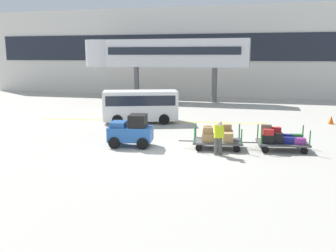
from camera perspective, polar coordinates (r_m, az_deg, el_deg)
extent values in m
plane|color=#B2ADA0|center=(16.33, -0.74, -4.79)|extent=(120.00, 120.00, 0.00)
cube|color=yellow|center=(25.23, -2.62, 0.75)|extent=(15.19, 2.19, 0.01)
cube|color=beige|center=(41.39, 8.92, 11.11)|extent=(55.92, 2.40, 9.47)
cube|color=#1E232D|center=(40.15, 8.75, 11.81)|extent=(53.13, 0.12, 2.80)
cube|color=silver|center=(36.18, 1.01, 11.07)|extent=(14.04, 2.20, 2.60)
cylinder|color=silver|center=(38.68, -10.24, 10.88)|extent=(3.00, 3.00, 2.60)
cube|color=#1E232D|center=(35.08, 0.57, 11.41)|extent=(12.64, 0.08, 0.70)
cylinder|color=#59595B|center=(37.37, -4.81, 6.51)|extent=(0.50, 0.50, 3.28)
cylinder|color=#59595B|center=(35.58, 7.09, 6.25)|extent=(0.50, 0.50, 3.28)
cube|color=#2659A5|center=(18.20, -5.74, -1.18)|extent=(2.24, 1.39, 0.70)
cube|color=black|center=(18.01, -4.64, 0.81)|extent=(0.93, 1.09, 0.60)
cube|color=#225095|center=(18.24, -7.55, 0.31)|extent=(0.83, 1.03, 0.24)
cylinder|color=black|center=(18.92, -7.42, -1.84)|extent=(0.58, 0.26, 0.56)
cylinder|color=black|center=(17.94, -8.20, -2.56)|extent=(0.58, 0.26, 0.56)
cylinder|color=black|center=(18.65, -3.34, -1.96)|extent=(0.58, 0.26, 0.56)
cylinder|color=black|center=(17.65, -3.90, -2.70)|extent=(0.58, 0.26, 0.56)
cube|color=#4C4C4F|center=(17.87, 7.57, -2.33)|extent=(2.48, 1.71, 0.08)
cylinder|color=#237033|center=(18.43, 4.27, -0.63)|extent=(0.06, 0.06, 0.70)
cylinder|color=#237033|center=(17.17, 4.12, -1.47)|extent=(0.06, 0.06, 0.70)
cylinder|color=#237033|center=(18.48, 10.84, -0.76)|extent=(0.06, 0.06, 0.70)
cylinder|color=#237033|center=(17.22, 11.17, -1.61)|extent=(0.06, 0.06, 0.70)
cylinder|color=black|center=(18.50, 4.85, -2.46)|extent=(0.33, 0.14, 0.32)
cylinder|color=black|center=(17.34, 4.74, -3.36)|extent=(0.33, 0.14, 0.32)
cylinder|color=black|center=(18.54, 10.19, -2.57)|extent=(0.33, 0.14, 0.32)
cylinder|color=black|center=(17.39, 10.44, -3.46)|extent=(0.33, 0.14, 0.32)
cylinder|color=#333333|center=(17.90, 2.76, -2.29)|extent=(0.70, 0.15, 0.05)
cube|color=#A87F4C|center=(18.11, 6.07, -1.34)|extent=(0.58, 0.51, 0.40)
cube|color=#9E7A4C|center=(17.48, 6.11, -1.80)|extent=(0.59, 0.48, 0.39)
cube|color=olive|center=(18.14, 9.05, -1.32)|extent=(0.55, 0.46, 0.45)
cube|color=tan|center=(17.56, 9.13, -1.75)|extent=(0.54, 0.52, 0.44)
cube|color=#9E7A4C|center=(18.05, 6.10, -0.34)|extent=(0.43, 0.36, 0.24)
cube|color=olive|center=(17.41, 6.13, -0.70)|extent=(0.46, 0.31, 0.29)
cube|color=olive|center=(18.07, 9.08, -0.20)|extent=(0.41, 0.32, 0.27)
cube|color=#4C4C4F|center=(18.20, 17.07, -2.48)|extent=(2.48, 1.71, 0.08)
cylinder|color=#237033|center=(18.57, 13.56, -0.81)|extent=(0.06, 0.06, 0.70)
cylinder|color=#237033|center=(17.32, 14.09, -1.66)|extent=(0.06, 0.06, 0.70)
cylinder|color=#237033|center=(18.96, 19.92, -0.93)|extent=(0.06, 0.06, 0.70)
cylinder|color=#237033|center=(17.74, 20.87, -1.76)|extent=(0.06, 0.06, 0.70)
cylinder|color=black|center=(18.67, 14.10, -2.63)|extent=(0.33, 0.14, 0.32)
cylinder|color=black|center=(17.53, 14.61, -3.52)|extent=(0.33, 0.14, 0.32)
cylinder|color=black|center=(18.99, 19.26, -2.69)|extent=(0.33, 0.14, 0.32)
cylinder|color=black|center=(17.86, 20.10, -3.57)|extent=(0.33, 0.14, 0.32)
cylinder|color=#333333|center=(17.98, 12.36, -2.48)|extent=(0.70, 0.15, 0.05)
cube|color=orange|center=(18.34, 14.75, -1.41)|extent=(0.51, 0.38, 0.45)
cube|color=black|center=(17.68, 15.02, -1.96)|extent=(0.55, 0.31, 0.40)
cube|color=#8C338C|center=(18.41, 16.16, -1.51)|extent=(0.56, 0.38, 0.40)
cube|color=black|center=(17.76, 16.41, -1.84)|extent=(0.47, 0.25, 0.48)
cube|color=navy|center=(18.48, 17.69, -1.68)|extent=(0.52, 0.32, 0.32)
cube|color=navy|center=(17.93, 18.07, -2.11)|extent=(0.58, 0.26, 0.30)
cube|color=#236B2D|center=(18.58, 19.07, -1.68)|extent=(0.58, 0.32, 0.33)
cube|color=#8C338C|center=(17.99, 19.46, -2.18)|extent=(0.54, 0.38, 0.28)
cube|color=#726651|center=(18.27, 14.81, -0.26)|extent=(0.49, 0.28, 0.30)
cube|color=red|center=(17.61, 15.07, -0.92)|extent=(0.49, 0.36, 0.26)
cube|color=red|center=(18.35, 16.21, -0.54)|extent=(0.46, 0.39, 0.23)
cylinder|color=#4C4C4C|center=(16.72, 7.32, -3.06)|extent=(0.16, 0.16, 0.82)
cylinder|color=#4C4C4C|center=(16.77, 7.99, -3.04)|extent=(0.16, 0.16, 0.82)
cube|color=#D1E51E|center=(16.50, 7.79, -0.85)|extent=(0.52, 0.53, 0.61)
sphere|color=beige|center=(16.32, 7.91, 0.33)|extent=(0.22, 0.22, 0.22)
cube|color=white|center=(24.62, -4.23, 3.18)|extent=(5.16, 3.40, 1.90)
cube|color=#1E232D|center=(24.57, -4.24, 4.10)|extent=(4.81, 3.31, 0.64)
cylinder|color=black|center=(23.90, -7.74, 0.92)|extent=(0.72, 0.45, 0.68)
cylinder|color=black|center=(23.94, -0.61, 1.04)|extent=(0.72, 0.45, 0.68)
cone|color=#EA590F|center=(26.33, 23.67, 0.87)|extent=(0.36, 0.36, 0.55)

